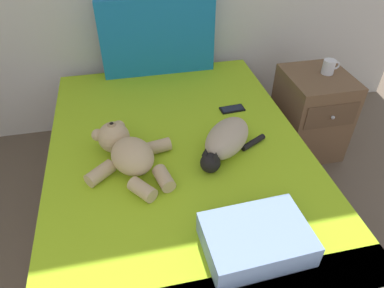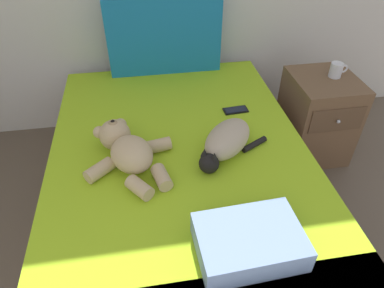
% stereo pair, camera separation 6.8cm
% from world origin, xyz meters
% --- Properties ---
extents(bed, '(1.41, 2.08, 0.51)m').
position_xyz_m(bed, '(1.75, 2.76, 0.25)').
color(bed, brown).
rests_on(bed, ground_plane).
extents(patterned_cushion, '(0.77, 0.13, 0.52)m').
position_xyz_m(patterned_cushion, '(1.77, 3.71, 0.78)').
color(patterned_cushion, '#1972AD').
rests_on(patterned_cushion, bed).
extents(cat, '(0.41, 0.38, 0.15)m').
position_xyz_m(cat, '(1.98, 2.74, 0.59)').
color(cat, tan).
rests_on(cat, bed).
extents(teddy_bear, '(0.44, 0.54, 0.18)m').
position_xyz_m(teddy_bear, '(1.48, 2.75, 0.59)').
color(teddy_bear, tan).
rests_on(teddy_bear, bed).
extents(cell_phone, '(0.15, 0.08, 0.01)m').
position_xyz_m(cell_phone, '(2.14, 3.11, 0.52)').
color(cell_phone, black).
rests_on(cell_phone, bed).
extents(throw_pillow, '(0.41, 0.30, 0.11)m').
position_xyz_m(throw_pillow, '(1.93, 2.15, 0.57)').
color(throw_pillow, '#728CB7').
rests_on(throw_pillow, bed).
extents(nightstand, '(0.42, 0.49, 0.60)m').
position_xyz_m(nightstand, '(2.78, 3.25, 0.30)').
color(nightstand, brown).
rests_on(nightstand, ground_plane).
extents(mug, '(0.12, 0.08, 0.09)m').
position_xyz_m(mug, '(2.84, 3.27, 0.65)').
color(mug, silver).
rests_on(mug, nightstand).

